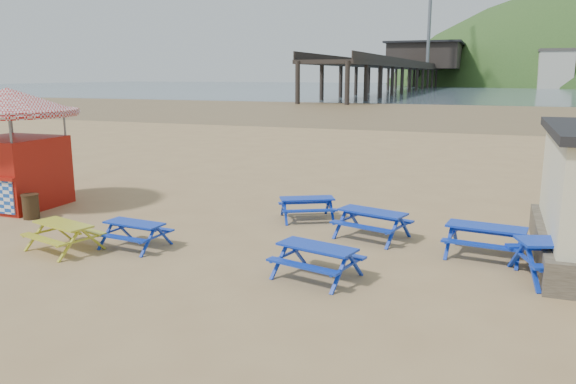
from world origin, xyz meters
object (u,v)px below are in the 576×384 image
at_px(picnic_table_blue_b, 372,224).
at_px(picnic_table_yellow, 64,237).
at_px(litter_bin, 31,206).
at_px(picnic_table_blue_a, 307,209).
at_px(ice_cream_kiosk, 11,133).

xyz_separation_m(picnic_table_blue_b, picnic_table_yellow, (-6.92, -3.68, -0.03)).
bearing_deg(litter_bin, picnic_table_blue_b, 8.70).
xyz_separation_m(picnic_table_blue_a, picnic_table_yellow, (-4.69, -4.93, 0.01)).
distance_m(picnic_table_blue_b, ice_cream_kiosk, 11.89).
relative_size(picnic_table_blue_a, litter_bin, 2.67).
height_order(picnic_table_blue_b, picnic_table_yellow, picnic_table_blue_b).
bearing_deg(picnic_table_blue_a, ice_cream_kiosk, 162.36).
relative_size(picnic_table_yellow, ice_cream_kiosk, 0.44).
relative_size(picnic_table_yellow, litter_bin, 2.57).
xyz_separation_m(picnic_table_blue_b, ice_cream_kiosk, (-11.71, -0.44, 2.06)).
height_order(picnic_table_yellow, litter_bin, litter_bin).
relative_size(picnic_table_blue_b, litter_bin, 2.79).
relative_size(picnic_table_blue_a, picnic_table_blue_b, 0.96).
height_order(picnic_table_blue_a, ice_cream_kiosk, ice_cream_kiosk).
bearing_deg(ice_cream_kiosk, picnic_table_blue_b, 1.62).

